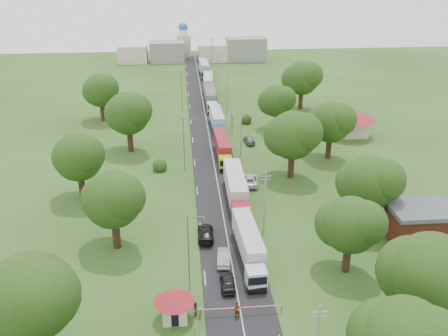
{
  "coord_description": "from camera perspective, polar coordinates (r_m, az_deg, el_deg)",
  "views": [
    {
      "loc": [
        -5.73,
        -68.31,
        36.98
      ],
      "look_at": [
        1.09,
        8.26,
        3.0
      ],
      "focal_mm": 40.0,
      "sensor_mm": 36.0,
      "label": 1
    }
  ],
  "objects": [
    {
      "name": "pole_3",
      "position": [
        122.19,
        0.37,
        8.52
      ],
      "size": [
        1.6,
        0.24,
        9.0
      ],
      "color": "gray",
      "rests_on": "ground"
    },
    {
      "name": "road",
      "position": [
        95.91,
        -1.27,
        1.16
      ],
      "size": [
        8.0,
        200.0,
        0.04
      ],
      "primitive_type": "cube",
      "color": "black",
      "rests_on": "ground"
    },
    {
      "name": "tree_10",
      "position": [
        66.26,
        -12.6,
        -3.46
      ],
      "size": [
        8.8,
        8.8,
        11.07
      ],
      "color": "#382616",
      "rests_on": "ground"
    },
    {
      "name": "truck_2",
      "position": [
        95.21,
        -0.15,
        2.3
      ],
      "size": [
        2.65,
        13.74,
        3.8
      ],
      "color": "gold",
      "rests_on": "ground"
    },
    {
      "name": "ground",
      "position": [
        77.89,
        -0.26,
        -4.5
      ],
      "size": [
        260.0,
        260.0,
        0.0
      ],
      "primitive_type": "plane",
      "color": "#284316",
      "rests_on": "ground"
    },
    {
      "name": "pedestrian_booth",
      "position": [
        56.74,
        -3.37,
        -15.78
      ],
      "size": [
        0.7,
        0.86,
        1.66
      ],
      "primitive_type": "imported",
      "rotation": [
        0.0,
        0.0,
        -1.48
      ],
      "color": "gray",
      "rests_on": "ground"
    },
    {
      "name": "car_verge_far",
      "position": [
        103.09,
        2.9,
        3.25
      ],
      "size": [
        2.25,
        4.7,
        1.55
      ],
      "primitive_type": "imported",
      "rotation": [
        0.0,
        0.0,
        3.24
      ],
      "color": "slate",
      "rests_on": "ground"
    },
    {
      "name": "car_lane_front",
      "position": [
        60.59,
        0.41,
        -12.91
      ],
      "size": [
        1.76,
        4.29,
        1.46
      ],
      "primitive_type": "imported",
      "rotation": [
        0.0,
        0.0,
        3.13
      ],
      "color": "black",
      "rests_on": "ground"
    },
    {
      "name": "truck_1",
      "position": [
        78.44,
        1.38,
        -2.38
      ],
      "size": [
        2.75,
        15.76,
        4.37
      ],
      "color": "#B2142E",
      "rests_on": "ground"
    },
    {
      "name": "tree_7",
      "position": [
        125.58,
        8.89,
        10.15
      ],
      "size": [
        9.6,
        9.6,
        12.05
      ],
      "color": "#382616",
      "rests_on": "ground"
    },
    {
      "name": "pole_2",
      "position": [
        95.63,
        1.96,
        4.1
      ],
      "size": [
        1.6,
        0.24,
        9.0
      ],
      "color": "gray",
      "rests_on": "ground"
    },
    {
      "name": "tree_12",
      "position": [
        98.45,
        -10.91,
        6.2
      ],
      "size": [
        9.6,
        9.6,
        12.05
      ],
      "color": "#382616",
      "rests_on": "ground"
    },
    {
      "name": "car_lane_mid",
      "position": [
        64.76,
        -0.03,
        -10.17
      ],
      "size": [
        2.06,
        4.73,
        1.51
      ],
      "primitive_type": "imported",
      "rotation": [
        0.0,
        0.0,
        3.04
      ],
      "color": "#9A9DA2",
      "rests_on": "ground"
    },
    {
      "name": "lamp_2",
      "position": [
        122.42,
        -4.8,
        8.89
      ],
      "size": [
        2.03,
        0.22,
        10.0
      ],
      "color": "slate",
      "rests_on": "ground"
    },
    {
      "name": "pole_5",
      "position": [
        176.65,
        -1.39,
        13.31
      ],
      "size": [
        1.6,
        0.24,
        9.0
      ],
      "color": "gray",
      "rests_on": "ground"
    },
    {
      "name": "truck_4",
      "position": [
        127.78,
        -1.57,
        8.02
      ],
      "size": [
        2.65,
        14.68,
        4.07
      ],
      "color": "silver",
      "rests_on": "ground"
    },
    {
      "name": "tree_11",
      "position": [
        80.92,
        -16.32,
        1.26
      ],
      "size": [
        8.8,
        8.8,
        11.07
      ],
      "color": "#382616",
      "rests_on": "ground"
    },
    {
      "name": "house_brick",
      "position": [
        73.19,
        21.44,
        -5.95
      ],
      "size": [
        8.6,
        6.6,
        5.2
      ],
      "color": "maroon",
      "rests_on": "ground"
    },
    {
      "name": "lamp_1",
      "position": [
        89.04,
        -4.52,
        3.1
      ],
      "size": [
        2.03,
        0.22,
        10.0
      ],
      "color": "slate",
      "rests_on": "ground"
    },
    {
      "name": "tree_4",
      "position": [
        85.78,
        7.85,
        3.77
      ],
      "size": [
        9.6,
        9.6,
        12.05
      ],
      "color": "#382616",
      "rests_on": "ground"
    },
    {
      "name": "truck_3",
      "position": [
        110.63,
        -0.8,
        5.45
      ],
      "size": [
        2.72,
        14.12,
        3.91
      ],
      "color": "navy",
      "rests_on": "ground"
    },
    {
      "name": "tree_6",
      "position": [
        109.8,
        6.05,
        7.65
      ],
      "size": [
        8.0,
        8.0,
        10.1
      ],
      "color": "#382616",
      "rests_on": "ground"
    },
    {
      "name": "guard_booth",
      "position": [
        55.59,
        -5.67,
        -15.07
      ],
      "size": [
        4.4,
        4.4,
        3.45
      ],
      "color": "beige",
      "rests_on": "ground"
    },
    {
      "name": "car_lane_rear",
      "position": [
        69.72,
        -2.12,
        -7.45
      ],
      "size": [
        2.34,
        5.45,
        1.57
      ],
      "primitive_type": "imported",
      "rotation": [
        0.0,
        0.0,
        3.11
      ],
      "color": "black",
      "rests_on": "ground"
    },
    {
      "name": "lamp_0",
      "position": [
        57.64,
        -3.93,
        -9.26
      ],
      "size": [
        2.03,
        0.22,
        10.0
      ],
      "color": "slate",
      "rests_on": "ground"
    },
    {
      "name": "truck_0",
      "position": [
        64.73,
        2.9,
        -8.8
      ],
      "size": [
        3.07,
        14.28,
        3.95
      ],
      "color": "silver",
      "rests_on": "ground"
    },
    {
      "name": "truck_6",
      "position": [
        160.27,
        -2.26,
        11.29
      ],
      "size": [
        2.87,
        14.83,
        4.1
      ],
      "color": "#276A43",
      "rests_on": "ground"
    },
    {
      "name": "pole_1",
      "position": [
        70.2,
        4.71,
        -3.63
      ],
      "size": [
        1.6,
        0.24,
        9.0
      ],
      "color": "gray",
      "rests_on": "ground"
    },
    {
      "name": "tree_2",
      "position": [
        62.11,
        14.22,
        -6.25
      ],
      "size": [
        8.0,
        8.0,
        10.1
      ],
      "color": "#382616",
      "rests_on": "ground"
    },
    {
      "name": "tree_5",
      "position": [
        95.55,
        12.1,
        5.16
      ],
      "size": [
        8.8,
        8.8,
        11.07
      ],
      "color": "#382616",
      "rests_on": "ground"
    },
    {
      "name": "tree_3",
      "position": [
        72.13,
        16.31,
        -1.54
      ],
      "size": [
        8.8,
        8.8,
        11.07
      ],
      "color": "#382616",
      "rests_on": "ground"
    },
    {
      "name": "boom_barrier",
      "position": [
        56.55,
        0.54,
        -15.81
      ],
      "size": [
        9.22,
        0.35,
        1.18
      ],
      "color": "slate",
      "rests_on": "ground"
    },
    {
      "name": "tree_9",
      "position": [
        50.33,
        -21.11,
        -13.39
      ],
      "size": [
        9.6,
        9.6,
        12.05
      ],
      "color": "#382616",
      "rests_on": "ground"
    },
    {
      "name": "tree_1",
      "position": [
        53.78,
        22.51,
        -11.04
      ],
      "size": [
        9.6,
        9.6,
        12.05
      ],
      "color": "#382616",
      "rests_on": "ground"
    },
    {
      "name": "church",
      "position": [
        188.98,
        -4.63,
        14.15
      ],
      "size": [
        5.0,
        5.0,
        12.3
      ],
      "color": "beige",
      "rests_on": "ground"
    },
    {
      "name": "pole_4",
      "position": [
        149.28,
        -0.67,
        11.35
      ],
      "size": [
        1.6,
        0.24,
        9.0
      ],
      "color": "gray",
      "rests_on": "ground"
    },
    {
      "name": "house_cream",
      "position": [
        109.79,
        14.23,
        5.43
      ],
      "size": [
        10.08,
        10.08,
        5.8
      ],
      "color": "beige",
      "rests_on": "ground"
    },
    {
      "name": "tree_13",
      "position": [
        118.72,
        -13.94,
        8.63
      ],
      "size": [
        8.8,
        8.8,
        11.07
      ],
      "color": "#382616",
      "rests_on": "ground"
    },
    {
      "name": "truck_5",
      "position": [
        142.12,
        -1.81,
        9.66
      ],
      "size": [
        3.33,
        14.88,
        4.11
      ],
      "color": "maroon",
      "rests_on": "ground"
    },
    {
      "name": "pedestrian_near",
      "position": [
        56.31,
        1.54,
        -15.95
      ],
      "size": [
        0.8,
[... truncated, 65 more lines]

